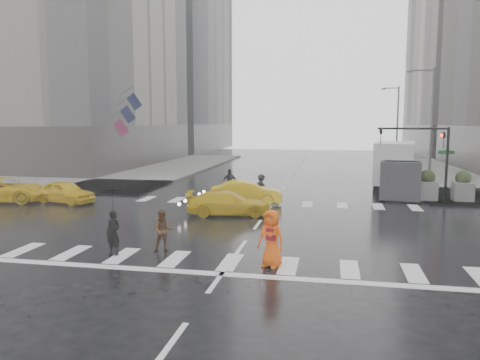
% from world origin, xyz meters
% --- Properties ---
extents(ground, '(120.00, 120.00, 0.00)m').
position_xyz_m(ground, '(0.00, 0.00, 0.00)').
color(ground, black).
rests_on(ground, ground).
extents(sidewalk_nw, '(35.00, 35.00, 0.15)m').
position_xyz_m(sidewalk_nw, '(-19.50, 17.50, 0.07)').
color(sidewalk_nw, slate).
rests_on(sidewalk_nw, ground).
extents(building_nw, '(26.05, 26.05, 38.00)m').
position_xyz_m(building_nw, '(-29.00, 27.00, 17.25)').
color(building_nw, '#A39D8E').
rests_on(building_nw, ground).
extents(building_nw_far, '(26.05, 26.05, 44.00)m').
position_xyz_m(building_nw_far, '(-29.00, 56.00, 20.19)').
color(building_nw_far, '#5B5854').
rests_on(building_nw_far, ground).
extents(road_markings, '(18.00, 48.00, 0.01)m').
position_xyz_m(road_markings, '(0.00, 0.00, 0.01)').
color(road_markings, silver).
rests_on(road_markings, ground).
extents(traffic_signal_pole, '(4.45, 0.42, 4.50)m').
position_xyz_m(traffic_signal_pole, '(9.01, 8.01, 3.22)').
color(traffic_signal_pole, black).
rests_on(traffic_signal_pole, ground).
extents(street_lamp_near, '(2.15, 0.22, 9.00)m').
position_xyz_m(street_lamp_near, '(10.87, 18.00, 4.95)').
color(street_lamp_near, '#59595B').
rests_on(street_lamp_near, ground).
extents(street_lamp_far, '(2.15, 0.22, 9.00)m').
position_xyz_m(street_lamp_far, '(10.87, 38.00, 4.95)').
color(street_lamp_far, '#59595B').
rests_on(street_lamp_far, ground).
extents(planter_west, '(1.10, 1.10, 1.80)m').
position_xyz_m(planter_west, '(7.00, 8.20, 0.98)').
color(planter_west, slate).
rests_on(planter_west, ground).
extents(planter_mid, '(1.10, 1.10, 1.80)m').
position_xyz_m(planter_mid, '(9.00, 8.20, 0.98)').
color(planter_mid, slate).
rests_on(planter_mid, ground).
extents(planter_east, '(1.10, 1.10, 1.80)m').
position_xyz_m(planter_east, '(11.00, 8.20, 0.98)').
color(planter_east, slate).
rests_on(planter_east, ground).
extents(flag_cluster, '(2.87, 3.06, 4.69)m').
position_xyz_m(flag_cluster, '(-15.08, 18.50, 5.64)').
color(flag_cluster, '#59595B').
rests_on(flag_cluster, ground).
extents(pedestrian_black, '(1.16, 1.17, 2.43)m').
position_xyz_m(pedestrian_black, '(-4.32, -5.96, 1.62)').
color(pedestrian_black, black).
rests_on(pedestrian_black, ground).
extents(pedestrian_brown, '(0.90, 0.79, 1.55)m').
position_xyz_m(pedestrian_brown, '(-2.75, -5.11, 0.78)').
color(pedestrian_brown, '#4A301A').
rests_on(pedestrian_brown, ground).
extents(pedestrian_orange, '(1.11, 0.93, 1.93)m').
position_xyz_m(pedestrian_orange, '(1.44, -6.22, 0.97)').
color(pedestrian_orange, '#F25811').
rests_on(pedestrian_orange, ground).
extents(pedestrian_far_a, '(1.13, 0.80, 1.77)m').
position_xyz_m(pedestrian_far_a, '(-3.08, 8.01, 0.88)').
color(pedestrian_far_a, black).
rests_on(pedestrian_far_a, ground).
extents(pedestrian_far_b, '(1.14, 0.90, 1.55)m').
position_xyz_m(pedestrian_far_b, '(-0.93, 7.30, 0.78)').
color(pedestrian_far_b, black).
rests_on(pedestrian_far_b, ground).
extents(taxi_front, '(4.15, 2.58, 1.32)m').
position_xyz_m(taxi_front, '(-12.16, 3.64, 0.66)').
color(taxi_front, gold).
rests_on(taxi_front, ground).
extents(taxi_mid, '(4.34, 2.21, 1.37)m').
position_xyz_m(taxi_mid, '(-1.53, 5.40, 0.68)').
color(taxi_mid, gold).
rests_on(taxi_mid, ground).
extents(taxi_rear, '(4.06, 2.39, 1.25)m').
position_xyz_m(taxi_rear, '(-1.84, 2.00, 0.63)').
color(taxi_rear, gold).
rests_on(taxi_rear, ground).
extents(taxi_far, '(5.26, 3.71, 1.49)m').
position_xyz_m(taxi_far, '(-16.01, 3.13, 0.75)').
color(taxi_far, gold).
rests_on(taxi_far, ground).
extents(box_truck, '(2.42, 6.45, 3.43)m').
position_xyz_m(box_truck, '(7.50, 10.67, 1.83)').
color(box_truck, silver).
rests_on(box_truck, ground).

